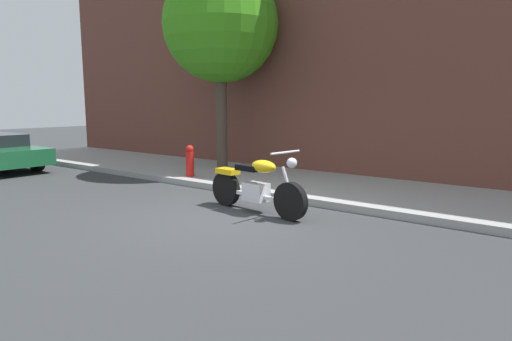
% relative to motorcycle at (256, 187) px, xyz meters
% --- Properties ---
extents(ground_plane, '(60.00, 60.00, 0.00)m').
position_rel_motorcycle_xyz_m(ground_plane, '(-0.22, -0.58, -0.46)').
color(ground_plane, '#303335').
extents(sidewalk, '(23.22, 3.12, 0.14)m').
position_rel_motorcycle_xyz_m(sidewalk, '(-0.22, 2.55, -0.39)').
color(sidewalk, '#959595').
rests_on(sidewalk, ground).
extents(building_facade, '(23.22, 0.50, 7.91)m').
position_rel_motorcycle_xyz_m(building_facade, '(-0.22, 4.36, 3.49)').
color(building_facade, brown).
rests_on(building_facade, ground).
extents(motorcycle, '(2.21, 0.71, 1.14)m').
position_rel_motorcycle_xyz_m(motorcycle, '(0.00, 0.00, 0.00)').
color(motorcycle, black).
rests_on(motorcycle, ground).
extents(street_tree, '(3.07, 3.07, 5.52)m').
position_rel_motorcycle_xyz_m(street_tree, '(-3.46, 3.00, 3.50)').
color(street_tree, '#483B30').
rests_on(street_tree, ground).
extents(fire_hydrant, '(0.20, 0.20, 0.91)m').
position_rel_motorcycle_xyz_m(fire_hydrant, '(-3.14, 1.46, -0.00)').
color(fire_hydrant, red).
rests_on(fire_hydrant, ground).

